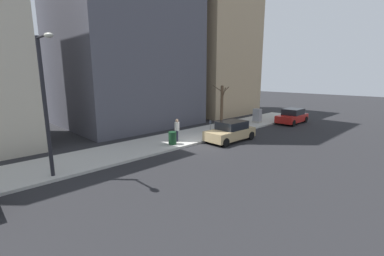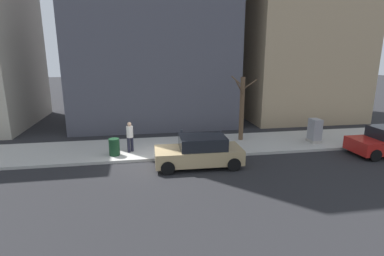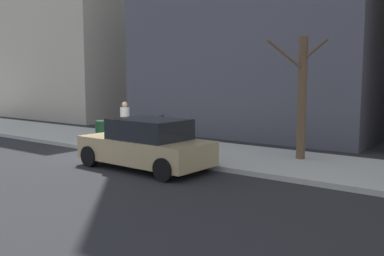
% 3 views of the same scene
% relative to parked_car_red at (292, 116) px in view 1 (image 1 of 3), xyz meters
% --- Properties ---
extents(ground_plane, '(120.00, 120.00, 0.00)m').
position_rel_parked_car_red_xyz_m(ground_plane, '(1.04, 12.95, -0.74)').
color(ground_plane, '#232326').
extents(sidewalk, '(4.00, 36.00, 0.15)m').
position_rel_parked_car_red_xyz_m(sidewalk, '(3.04, 12.95, -0.66)').
color(sidewalk, '#B2AFA8').
rests_on(sidewalk, ground).
extents(parked_car_red, '(2.00, 4.24, 1.52)m').
position_rel_parked_car_red_xyz_m(parked_car_red, '(0.00, 0.00, 0.00)').
color(parked_car_red, red).
rests_on(parked_car_red, ground).
extents(parked_car_tan, '(2.01, 4.24, 1.52)m').
position_rel_parked_car_red_xyz_m(parked_car_tan, '(0.01, 10.57, 0.00)').
color(parked_car_tan, tan).
rests_on(parked_car_tan, ground).
extents(parking_meter, '(0.14, 0.10, 1.35)m').
position_rel_parked_car_red_xyz_m(parking_meter, '(1.49, 11.24, 0.24)').
color(parking_meter, slate).
rests_on(parking_meter, sidewalk).
extents(utility_box, '(0.83, 0.61, 1.43)m').
position_rel_parked_car_red_xyz_m(utility_box, '(2.34, 3.03, 0.11)').
color(utility_box, '#A8A399').
rests_on(utility_box, sidewalk).
extents(streetlamp, '(1.97, 0.32, 6.50)m').
position_rel_parked_car_red_xyz_m(streetlamp, '(1.32, 22.67, 3.28)').
color(streetlamp, black).
rests_on(streetlamp, sidewalk).
extents(bare_tree, '(1.80, 1.61, 3.91)m').
position_rel_parked_car_red_xyz_m(bare_tree, '(3.63, 7.23, 1.45)').
color(bare_tree, brown).
rests_on(bare_tree, sidewalk).
extents(trash_bin, '(0.56, 0.56, 0.90)m').
position_rel_parked_car_red_xyz_m(trash_bin, '(1.94, 14.75, -0.14)').
color(trash_bin, '#14381E').
rests_on(trash_bin, sidewalk).
extents(pedestrian_near_meter, '(0.36, 0.36, 1.66)m').
position_rel_parked_car_red_xyz_m(pedestrian_near_meter, '(2.38, 13.94, 0.35)').
color(pedestrian_near_meter, '#1E1E2D').
rests_on(pedestrian_near_meter, sidewalk).
extents(office_tower_left, '(9.12, 9.12, 17.35)m').
position_rel_parked_car_red_xyz_m(office_tower_left, '(11.10, 0.11, 7.94)').
color(office_tower_left, tan).
rests_on(office_tower_left, ground).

